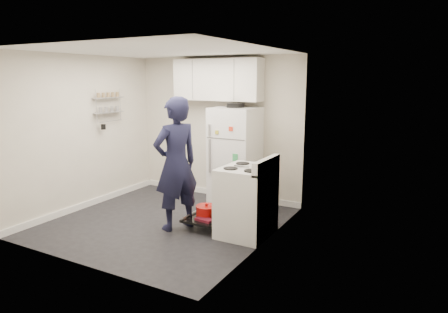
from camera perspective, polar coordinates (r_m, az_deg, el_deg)
The scene contains 7 objects.
room at distance 5.88m, azimuth -8.77°, elevation 2.01°, with size 3.21×3.21×2.51m.
electric_range at distance 5.49m, azimuth 3.10°, elevation -6.46°, with size 0.66×0.76×1.10m.
open_oven_door at distance 5.84m, azimuth -2.32°, elevation -8.20°, with size 0.55×0.70×0.23m.
refrigerator at distance 6.67m, azimuth 1.62°, elevation -0.04°, with size 0.72×0.74×1.73m.
upper_cabinets at distance 6.91m, azimuth -0.93°, elevation 10.91°, with size 1.60×0.33×0.70m, color silver.
wall_shelf_rack at distance 7.16m, azimuth -16.21°, elevation 7.08°, with size 0.14×0.60×0.61m.
person at distance 5.63m, azimuth -6.86°, elevation -1.07°, with size 0.69×0.45×1.89m, color black.
Camera 1 is at (3.52, -4.58, 2.13)m, focal length 32.00 mm.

